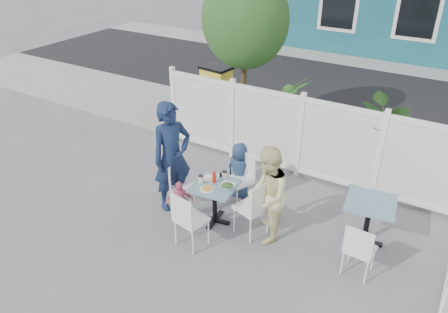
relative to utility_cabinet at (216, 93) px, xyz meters
The scene contains 28 objects.
ground 4.88m from the utility_cabinet, 55.65° to the right, with size 80.00×80.00×0.00m, color slate.
near_sidewalk 2.81m from the utility_cabinet, ahead, with size 24.00×2.60×0.01m, color gray.
street 4.48m from the utility_cabinet, 52.01° to the left, with size 24.00×5.00×0.01m, color black.
far_sidewalk 7.17m from the utility_cabinet, 67.50° to the left, with size 24.00×1.60×0.01m, color gray.
fence_back 3.26m from the utility_cabinet, 29.45° to the right, with size 5.86×0.08×1.60m.
tree 2.39m from the utility_cabinet, 31.70° to the right, with size 1.80×1.62×3.59m.
utility_cabinet is the anchor object (origin of this frame).
potted_shrub_a 2.52m from the utility_cabinet, 21.04° to the right, with size 0.93×0.93×1.66m, color #23411A.
potted_shrub_b 4.62m from the utility_cabinet, 12.53° to the right, with size 1.49×1.29×1.65m, color #23411A.
main_table 4.31m from the utility_cabinet, 58.35° to the right, with size 0.74×0.74×0.70m.
spare_table 5.37m from the utility_cabinet, 32.99° to the right, with size 0.80×0.80×0.75m.
chair_left 3.92m from the utility_cabinet, 67.36° to the right, with size 0.49×0.50×0.84m.
chair_right 4.71m from the utility_cabinet, 50.71° to the right, with size 0.54×0.55×0.98m.
chair_back 3.76m from the utility_cabinet, 51.11° to the right, with size 0.54×0.53×0.90m.
chair_near 4.94m from the utility_cabinet, 62.90° to the right, with size 0.48×0.47×0.93m.
chair_spare 5.90m from the utility_cabinet, 38.96° to the right, with size 0.40×0.39×0.86m.
man 3.92m from the utility_cabinet, 68.64° to the right, with size 0.69×0.46×1.90m, color #142242.
woman 4.79m from the utility_cabinet, 48.90° to the right, with size 0.76×0.59×1.55m, color #DFDD56.
boy 3.58m from the utility_cabinet, 51.57° to the right, with size 0.50×0.33×1.03m, color navy.
toddler 4.38m from the utility_cabinet, 65.79° to the right, with size 0.45×0.19×0.78m, color pink.
plate_main 4.43m from the utility_cabinet, 59.82° to the right, with size 0.22×0.22×0.01m, color white.
plate_side 4.11m from the utility_cabinet, 59.93° to the right, with size 0.21×0.21×0.01m, color white.
salad_bowl 4.40m from the utility_cabinet, 55.71° to the right, with size 0.23×0.23×0.06m, color white.
coffee_cup_a 4.25m from the utility_cabinet, 61.24° to the right, with size 0.08×0.08×0.12m, color beige.
coffee_cup_b 4.12m from the utility_cabinet, 56.11° to the right, with size 0.08×0.08×0.12m, color beige.
ketchup_bottle 4.24m from the utility_cabinet, 58.45° to the right, with size 0.06×0.06×0.18m, color red.
salt_shaker 4.06m from the utility_cabinet, 57.45° to the right, with size 0.03×0.03×0.07m, color white.
pepper_shaker 4.07m from the utility_cabinet, 56.96° to the right, with size 0.03×0.03×0.07m, color black.
Camera 1 is at (2.65, -4.54, 4.41)m, focal length 35.00 mm.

